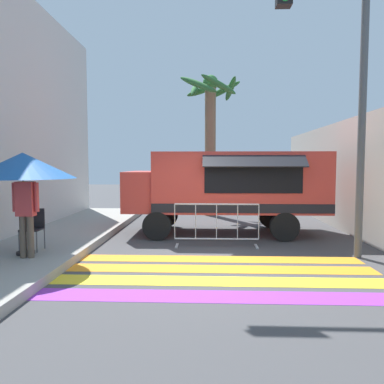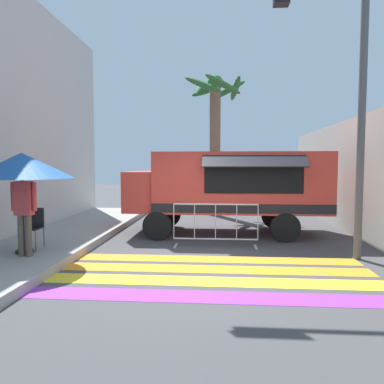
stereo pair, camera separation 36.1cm
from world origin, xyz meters
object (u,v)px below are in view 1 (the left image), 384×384
at_px(traffic_signal_pole, 318,43).
at_px(vendor_person, 26,207).
at_px(patio_umbrella, 23,166).
at_px(folding_chair, 34,225).
at_px(palm_tree, 211,123).
at_px(barricade_front, 217,225).
at_px(food_truck, 224,184).

height_order(traffic_signal_pole, vendor_person, traffic_signal_pole).
bearing_deg(patio_umbrella, vendor_person, -58.19).
height_order(patio_umbrella, vendor_person, patio_umbrella).
relative_size(folding_chair, vendor_person, 0.50).
bearing_deg(patio_umbrella, palm_tree, 62.46).
xyz_separation_m(patio_umbrella, palm_tree, (3.85, 7.38, 1.66)).
relative_size(traffic_signal_pole, folding_chair, 7.53).
xyz_separation_m(patio_umbrella, barricade_front, (3.96, 1.68, -1.46)).
distance_m(patio_umbrella, folding_chair, 1.35).
bearing_deg(barricade_front, traffic_signal_pole, -24.62).
bearing_deg(patio_umbrella, traffic_signal_pole, 6.87).
height_order(barricade_front, palm_tree, palm_tree).
bearing_deg(patio_umbrella, barricade_front, 22.99).
bearing_deg(folding_chair, patio_umbrella, -67.76).
height_order(patio_umbrella, barricade_front, patio_umbrella).
xyz_separation_m(traffic_signal_pole, vendor_person, (-5.86, -1.00, -3.37)).
height_order(folding_chair, vendor_person, vendor_person).
bearing_deg(food_truck, vendor_person, -136.97).
relative_size(food_truck, folding_chair, 6.36).
bearing_deg(traffic_signal_pole, folding_chair, -177.27).
xyz_separation_m(food_truck, traffic_signal_pole, (1.83, -2.76, 3.11)).
height_order(traffic_signal_pole, patio_umbrella, traffic_signal_pole).
distance_m(folding_chair, vendor_person, 0.88).
bearing_deg(vendor_person, food_truck, 49.95).
bearing_deg(palm_tree, traffic_signal_pole, -71.84).
bearing_deg(food_truck, traffic_signal_pole, -56.47).
xyz_separation_m(food_truck, patio_umbrella, (-4.20, -3.49, 0.54)).
distance_m(traffic_signal_pole, folding_chair, 7.19).
relative_size(patio_umbrella, barricade_front, 1.00).
xyz_separation_m(patio_umbrella, folding_chair, (-0.03, 0.44, -1.28)).
xyz_separation_m(vendor_person, barricade_front, (3.79, 1.95, -0.66)).
bearing_deg(food_truck, palm_tree, 95.19).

